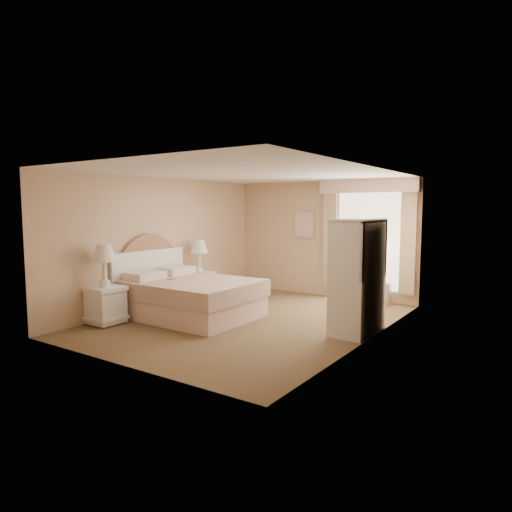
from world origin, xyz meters
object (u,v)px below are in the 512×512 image
Objects in this scene: bed at (187,295)px; nightstand_near at (105,295)px; round_table at (364,280)px; cafe_chair at (363,280)px; nightstand_far at (199,278)px; armoire at (358,286)px.

nightstand_near is at bearing -121.78° from bed.
round_table is (2.22, 2.80, 0.11)m from bed.
bed is at bearing -128.38° from round_table.
nightstand_near is 4.94m from round_table.
round_table is at bearing 53.46° from nightstand_near.
bed is 2.52× the size of cafe_chair.
nightstand_far is 1.41× the size of cafe_chair.
armoire is (0.71, -2.12, 0.24)m from round_table.
round_table is (2.94, 3.97, -0.01)m from nightstand_near.
armoire is (3.65, 1.85, 0.24)m from nightstand_near.
cafe_chair reaches higher than round_table.
cafe_chair is at bearing 25.83° from nightstand_far.
nightstand_near is 2.35m from nightstand_far.
nightstand_near is 1.79× the size of round_table.
nightstand_near is 0.74× the size of armoire.
nightstand_near is at bearing -153.10° from armoire.
nightstand_far is 3.31m from cafe_chair.
bed is at bearing 58.22° from nightstand_near.
cafe_chair is (0.04, -0.18, 0.02)m from round_table.
cafe_chair is (2.98, 1.44, 0.04)m from nightstand_far.
round_table is (2.94, 1.62, 0.02)m from nightstand_far.
cafe_chair is 0.50× the size of armoire.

